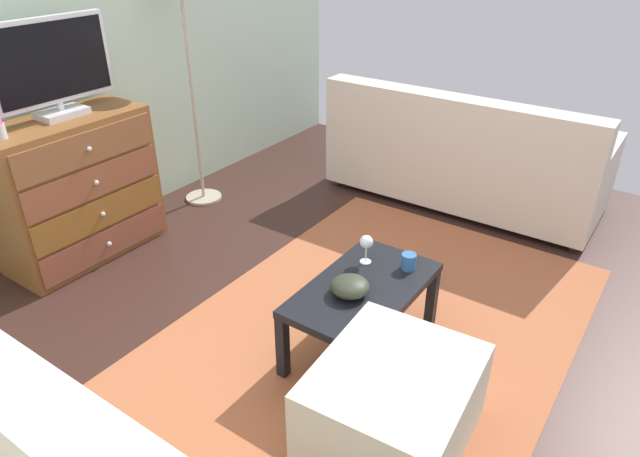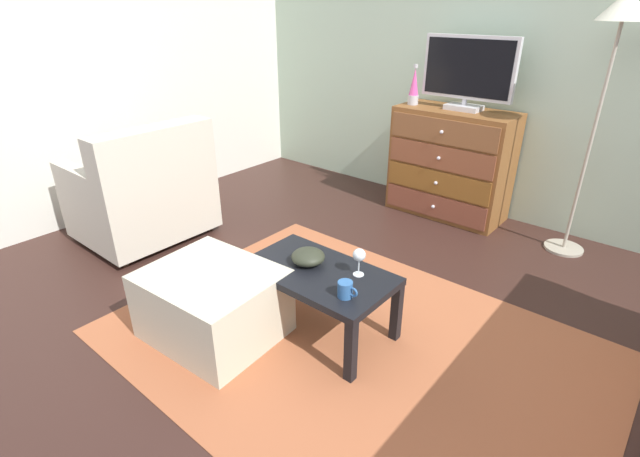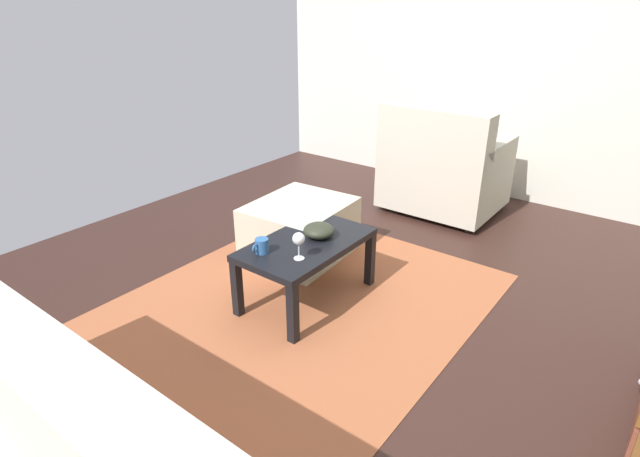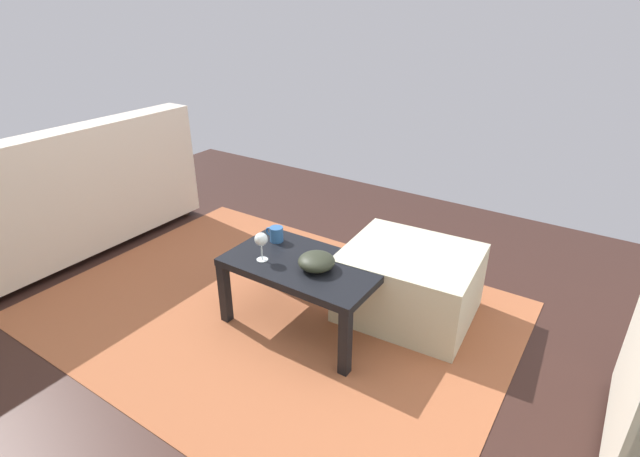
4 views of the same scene
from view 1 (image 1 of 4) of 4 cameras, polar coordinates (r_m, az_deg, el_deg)
ground_plane at (r=3.14m, az=1.03°, el=-10.62°), size 5.68×4.69×0.05m
wall_accent_rear at (r=4.03m, az=-25.89°, el=17.58°), size 5.68×0.12×2.72m
area_rug at (r=3.17m, az=6.12°, el=-9.57°), size 2.60×1.90×0.01m
dresser at (r=3.90m, az=-23.51°, el=3.68°), size 0.98×0.49×0.92m
tv at (r=3.72m, az=-25.55°, el=14.65°), size 0.75×0.18×0.57m
coffee_table at (r=2.81m, az=4.40°, el=-6.76°), size 0.83×0.48×0.40m
wine_glass at (r=2.90m, az=4.72°, el=-1.45°), size 0.07×0.07×0.16m
mug at (r=2.91m, az=8.99°, el=-3.29°), size 0.11×0.08×0.08m
bowl_decorative at (r=2.69m, az=3.05°, el=-5.88°), size 0.19×0.19×0.08m
couch_large at (r=4.49m, az=14.17°, el=6.82°), size 0.85×2.04×0.89m
ottoman at (r=2.47m, az=7.41°, el=-17.34°), size 0.74×0.64×0.40m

